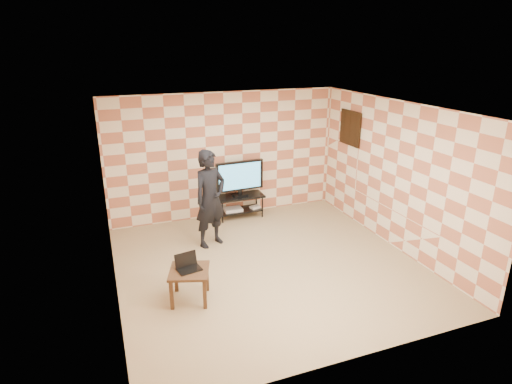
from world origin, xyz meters
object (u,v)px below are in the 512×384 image
tv (240,177)px  side_table (189,275)px  tv_stand (240,201)px  person (210,199)px

tv → side_table: tv is taller
tv_stand → side_table: same height
side_table → tv_stand: bearing=58.2°
tv → person: 1.43m
person → tv_stand: bearing=25.5°
tv_stand → side_table: (-1.72, -2.78, 0.05)m
tv_stand → person: size_ratio=0.56×
tv → side_table: bearing=-121.8°
tv_stand → tv: size_ratio=0.97×
side_table → person: (0.79, 1.70, 0.51)m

